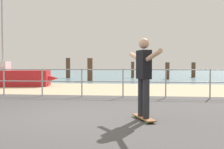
# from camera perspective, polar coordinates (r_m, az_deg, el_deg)

# --- Properties ---
(ground_plane) EXTENTS (24.00, 10.00, 0.04)m
(ground_plane) POSITION_cam_1_polar(r_m,az_deg,el_deg) (4.60, -15.50, -12.61)
(ground_plane) COLOR #474444
(ground_plane) RESTS_ON ground
(beach_strip) EXTENTS (24.00, 6.00, 0.04)m
(beach_strip) POSITION_cam_1_polar(r_m,az_deg,el_deg) (12.30, -1.63, -3.33)
(beach_strip) COLOR tan
(beach_strip) RESTS_ON ground
(sea_surface) EXTENTS (72.00, 50.00, 0.04)m
(sea_surface) POSITION_cam_1_polar(r_m,az_deg,el_deg) (40.19, 3.76, 0.43)
(sea_surface) COLOR slate
(sea_surface) RESTS_ON ground
(railing_fence) EXTENTS (13.75, 0.05, 1.05)m
(railing_fence) POSITION_cam_1_polar(r_m,az_deg,el_deg) (9.19, -11.75, -0.86)
(railing_fence) COLOR #9EA0A5
(railing_fence) RESTS_ON ground
(sailboat) EXTENTS (5.06, 2.16, 4.92)m
(sailboat) POSITION_cam_1_polar(r_m,az_deg,el_deg) (14.66, -22.59, -0.58)
(sailboat) COLOR #B21E23
(sailboat) RESTS_ON ground
(skateboard) EXTENTS (0.50, 0.81, 0.08)m
(skateboard) POSITION_cam_1_polar(r_m,az_deg,el_deg) (5.21, 7.43, -10.05)
(skateboard) COLOR brown
(skateboard) RESTS_ON ground
(skateboarder) EXTENTS (0.66, 1.36, 1.65)m
(skateboarder) POSITION_cam_1_polar(r_m,az_deg,el_deg) (5.10, 7.48, 0.45)
(skateboarder) COLOR #26262B
(skateboarder) RESTS_ON skateboard
(groyne_post_0) EXTENTS (0.40, 0.40, 1.87)m
(groyne_post_0) POSITION_cam_1_polar(r_m,az_deg,el_deg) (22.74, -10.30, 1.49)
(groyne_post_0) COLOR #513826
(groyne_post_0) RESTS_ON ground
(groyne_post_1) EXTENTS (0.38, 0.38, 1.71)m
(groyne_post_1) POSITION_cam_1_polar(r_m,az_deg,el_deg) (17.62, -5.21, 1.08)
(groyne_post_1) COLOR #513826
(groyne_post_1) RESTS_ON ground
(groyne_post_2) EXTENTS (0.29, 0.29, 1.54)m
(groyne_post_2) POSITION_cam_1_polar(r_m,az_deg,el_deg) (23.18, 4.88, 1.11)
(groyne_post_2) COLOR #513826
(groyne_post_2) RESTS_ON ground
(groyne_post_3) EXTENTS (0.35, 0.35, 1.44)m
(groyne_post_3) POSITION_cam_1_polar(r_m,az_deg,el_deg) (20.86, 12.90, 0.83)
(groyne_post_3) COLOR #513826
(groyne_post_3) RESTS_ON ground
(groyne_post_4) EXTENTS (0.39, 0.39, 1.49)m
(groyne_post_4) POSITION_cam_1_polar(r_m,az_deg,el_deg) (25.07, 18.62, 1.03)
(groyne_post_4) COLOR #513826
(groyne_post_4) RESTS_ON ground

